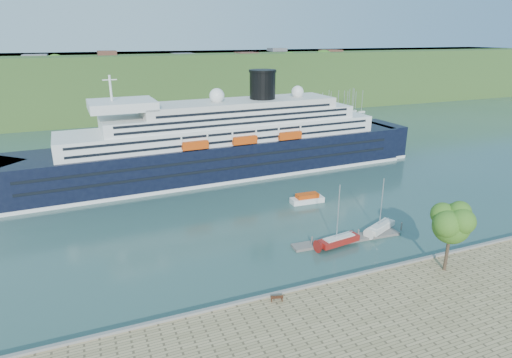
% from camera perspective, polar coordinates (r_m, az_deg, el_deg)
% --- Properties ---
extents(ground, '(400.00, 400.00, 0.00)m').
position_cam_1_polar(ground, '(60.09, 12.93, -13.18)').
color(ground, '#2B4C47').
rests_on(ground, ground).
extents(far_hillside, '(400.00, 50.00, 24.00)m').
position_cam_1_polar(far_hillside, '(189.60, -12.89, 12.41)').
color(far_hillside, '#2E4E1F').
rests_on(far_hillside, ground).
extents(quay_coping, '(220.00, 0.50, 0.30)m').
position_cam_1_polar(quay_coping, '(59.36, 13.13, -12.32)').
color(quay_coping, slate).
rests_on(quay_coping, promenade).
extents(cruise_ship, '(106.39, 19.05, 23.79)m').
position_cam_1_polar(cruise_ship, '(97.96, -5.13, 7.22)').
color(cruise_ship, black).
rests_on(cruise_ship, ground).
extents(park_bench, '(1.66, 1.02, 0.99)m').
position_cam_1_polar(park_bench, '(53.00, 2.79, -15.49)').
color(park_bench, '#432213').
rests_on(park_bench, promenade).
extents(promenade_tree, '(6.42, 6.42, 10.64)m').
position_cam_1_polar(promenade_tree, '(62.28, 24.44, -6.70)').
color(promenade_tree, '#2D681B').
rests_on(promenade_tree, promenade).
extents(floating_pontoon, '(18.64, 3.32, 0.41)m').
position_cam_1_polar(floating_pontoon, '(70.52, 12.01, -7.87)').
color(floating_pontoon, slate).
rests_on(floating_pontoon, ground).
extents(sailboat_red, '(7.76, 3.09, 9.75)m').
position_cam_1_polar(sailboat_red, '(66.55, 11.20, -5.04)').
color(sailboat_red, maroon).
rests_on(sailboat_red, ground).
extents(sailboat_white_far, '(7.27, 4.69, 9.15)m').
position_cam_1_polar(sailboat_white_far, '(73.00, 16.53, -3.56)').
color(sailboat_white_far, silver).
rests_on(sailboat_white_far, ground).
extents(tender_launch, '(6.75, 2.60, 1.83)m').
position_cam_1_polar(tender_launch, '(84.27, 6.83, -2.55)').
color(tender_launch, '#C83F0B').
rests_on(tender_launch, ground).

